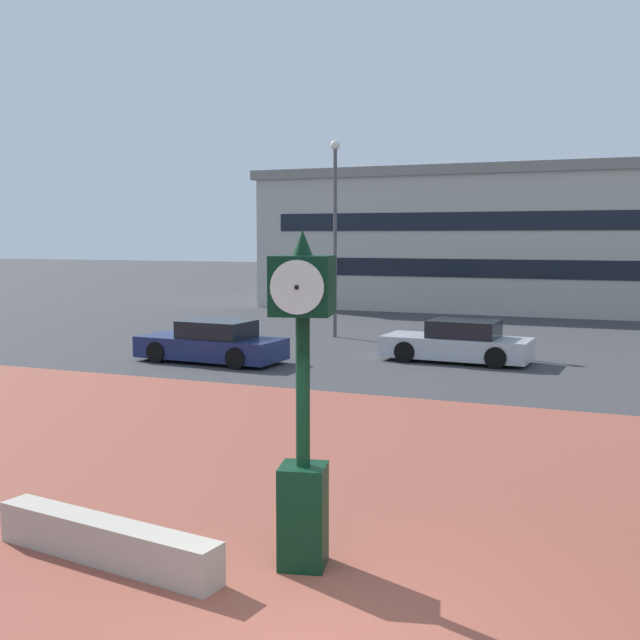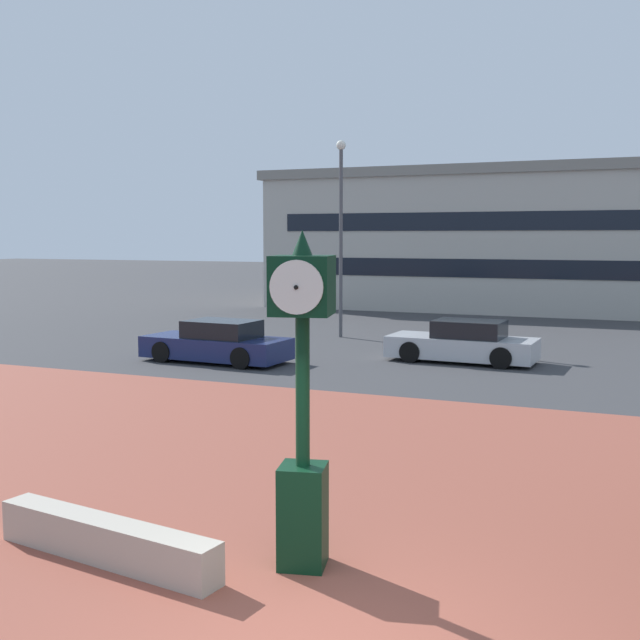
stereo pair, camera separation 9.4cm
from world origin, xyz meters
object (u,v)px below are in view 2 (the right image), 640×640
at_px(street_clock, 303,401).
at_px(car_street_near, 217,343).
at_px(street_lamp_post, 341,219).
at_px(car_street_distant, 464,343).
at_px(civic_building, 557,239).

relative_size(street_clock, car_street_near, 0.84).
distance_m(car_street_near, street_lamp_post, 8.09).
height_order(street_clock, car_street_distant, street_clock).
xyz_separation_m(street_clock, car_street_distant, (-1.56, 15.47, -1.38)).
bearing_deg(civic_building, car_street_near, -106.31).
bearing_deg(street_lamp_post, car_street_near, -100.53).
relative_size(car_street_distant, civic_building, 0.15).
bearing_deg(street_clock, car_street_near, 110.60).
bearing_deg(street_clock, street_lamp_post, 96.77).
xyz_separation_m(street_clock, car_street_near, (-8.47, 12.58, -1.37)).
distance_m(car_street_distant, civic_building, 22.11).
relative_size(civic_building, street_lamp_post, 4.02).
xyz_separation_m(car_street_near, car_street_distant, (6.91, 2.90, -0.00)).
distance_m(street_clock, street_lamp_post, 20.99).
height_order(civic_building, street_lamp_post, street_lamp_post).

